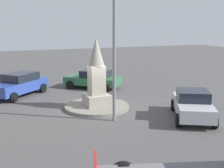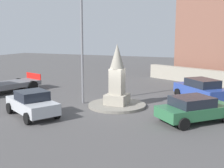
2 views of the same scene
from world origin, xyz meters
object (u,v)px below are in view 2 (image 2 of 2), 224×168
Objects in this scene: streetlamp at (82,27)px; car_blue_far_side at (201,89)px; car_silver_parked_left at (32,103)px; car_green_near_island at (195,109)px; monument at (117,78)px.

streetlamp is 2.02× the size of car_blue_far_side.
car_silver_parked_left is 0.99× the size of car_blue_far_side.
car_silver_parked_left is at bearing 42.45° from car_blue_far_side.
streetlamp is 2.05× the size of car_silver_parked_left.
car_green_near_island is (-8.73, -2.39, -0.01)m from car_silver_parked_left.
monument is at bearing 38.68° from car_blue_far_side.
streetlamp is at bearing 28.22° from car_blue_far_side.
streetlamp reaches higher than car_green_near_island.
monument is at bearing -16.80° from car_green_near_island.
streetlamp reaches higher than car_blue_far_side.
streetlamp is 2.04× the size of car_green_near_island.
streetlamp reaches higher than monument.
car_green_near_island is at bearing 92.48° from car_blue_far_side.
car_green_near_island is (-5.05, 1.52, -1.13)m from monument.
car_silver_parked_left is at bearing 46.78° from monument.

